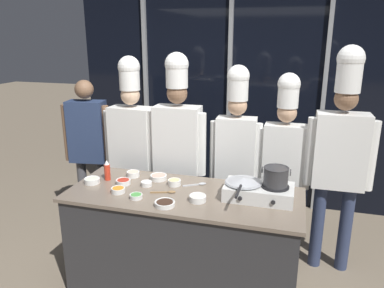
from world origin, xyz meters
name	(u,v)px	position (x,y,z in m)	size (l,w,h in m)	color
ground_plane	(184,287)	(0.00, 0.00, 0.00)	(24.00, 24.00, 0.00)	#7F705B
window_wall_back	(230,100)	(0.00, 1.99, 1.35)	(3.98, 0.09, 2.70)	black
demo_counter	(184,242)	(0.00, 0.00, 0.45)	(1.93, 0.79, 0.90)	#2D2D30
portable_stove	(259,192)	(0.60, 0.07, 0.96)	(0.54, 0.32, 0.12)	silver
frying_pan	(243,180)	(0.48, 0.06, 1.05)	(0.30, 0.52, 0.04)	#ADAFB5
stock_pot	(276,176)	(0.73, 0.07, 1.11)	(0.22, 0.19, 0.15)	#333335
squeeze_bottle_chili	(107,171)	(-0.74, 0.09, 0.99)	(0.05, 0.05, 0.19)	red
prep_bowl_ginger	(174,182)	(-0.13, 0.14, 0.93)	(0.11, 0.11, 0.05)	white
prep_bowl_onion	(198,198)	(0.15, -0.11, 0.93)	(0.14, 0.14, 0.05)	white
prep_bowl_rice	(147,183)	(-0.35, 0.06, 0.93)	(0.10, 0.10, 0.04)	white
prep_bowl_soy_glaze	(165,203)	(-0.07, -0.26, 0.92)	(0.16, 0.16, 0.04)	white
prep_bowl_carrots	(118,190)	(-0.52, -0.14, 0.93)	(0.12, 0.12, 0.04)	white
prep_bowl_shrimp	(159,177)	(-0.31, 0.23, 0.93)	(0.15, 0.15, 0.04)	white
prep_bowl_scallions	(136,196)	(-0.33, -0.20, 0.92)	(0.10, 0.10, 0.04)	white
prep_bowl_bean_sprouts	(92,180)	(-0.83, -0.01, 0.93)	(0.14, 0.14, 0.05)	white
prep_bowl_chili_flakes	(123,182)	(-0.56, 0.04, 0.93)	(0.13, 0.13, 0.04)	white
prep_bowl_chicken	(133,174)	(-0.55, 0.23, 0.93)	(0.12, 0.12, 0.05)	white
serving_spoon_slotted	(168,192)	(-0.13, -0.03, 0.91)	(0.21, 0.09, 0.02)	olive
serving_spoon_solid	(199,184)	(0.07, 0.20, 0.91)	(0.19, 0.13, 0.02)	#B2B5BA
person_guest	(88,141)	(-1.30, 0.73, 1.04)	(0.51, 0.26, 1.70)	#4C4C51
chef_head	(132,138)	(-0.77, 0.69, 1.13)	(0.59, 0.26, 1.96)	#232326
chef_sous	(177,140)	(-0.26, 0.65, 1.16)	(0.59, 0.24, 2.00)	#2D3856
chef_line	(236,145)	(0.30, 0.75, 1.12)	(0.50, 0.21, 1.89)	#232326
chef_pastry	(284,154)	(0.75, 0.76, 1.08)	(0.50, 0.20, 1.83)	#2D3856
chef_apprentice	(341,148)	(1.24, 0.68, 1.20)	(0.59, 0.24, 2.08)	#2D3856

